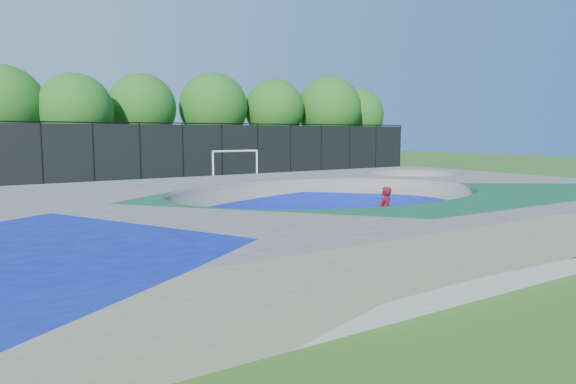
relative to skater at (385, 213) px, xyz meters
name	(u,v)px	position (x,y,z in m)	size (l,w,h in m)	color
ground	(329,234)	(-0.94, 1.61, -0.84)	(120.00, 120.00, 0.00)	#2F601A
skate_deck	(330,212)	(-0.94, 1.61, -0.09)	(22.00, 14.00, 1.50)	gray
skater	(385,213)	(0.00, 0.00, 0.00)	(0.61, 0.40, 1.68)	red
skateboard	(384,239)	(0.00, 0.00, -0.81)	(0.78, 0.22, 0.05)	black
soccer_goal	(236,160)	(4.12, 18.53, 0.69)	(3.34, 0.12, 2.20)	white
fence	(140,151)	(-0.94, 22.61, 1.26)	(48.09, 0.09, 4.04)	black
treeline	(173,109)	(3.35, 27.83, 4.35)	(53.00, 7.72, 8.52)	#4A3C25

